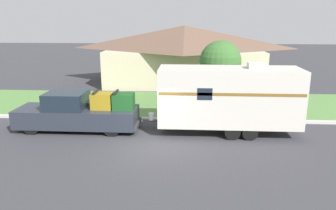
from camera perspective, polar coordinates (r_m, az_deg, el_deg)
ground_plane at (r=15.15m, az=-2.99°, el=-6.97°), size 120.00×120.00×0.00m
curb_strip at (r=18.64m, az=-1.69°, el=-2.46°), size 80.00×0.30×0.14m
lawn_strip at (r=22.15m, az=-0.82°, el=0.24°), size 80.00×7.00×0.03m
house_across_street at (r=29.27m, az=2.84°, el=8.98°), size 14.01×8.53×5.00m
pickup_truck at (r=17.50m, az=-15.27°, el=-1.27°), size 6.29×2.04×2.08m
travel_trailer at (r=16.44m, az=10.55°, el=1.47°), size 7.81×2.26×3.58m
mailbox at (r=19.42m, az=9.97°, el=1.10°), size 0.48×0.20×1.40m
tree_in_yard at (r=21.00m, az=9.09°, el=7.46°), size 2.63×2.63×4.30m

